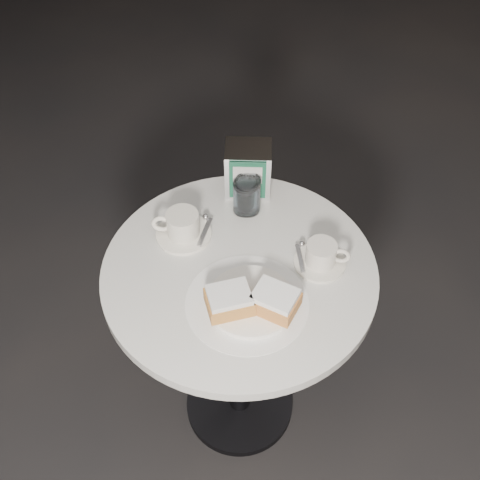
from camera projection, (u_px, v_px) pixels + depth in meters
name	position (u px, v px, depth m)	size (l,w,h in m)	color
ground	(240.00, 405.00, 2.07)	(7.00, 7.00, 0.00)	black
cafe_table	(239.00, 314.00, 1.66)	(0.70, 0.70, 0.74)	black
sugar_spill	(247.00, 303.00, 1.44)	(0.30, 0.30, 0.00)	white
beignet_plate	(252.00, 301.00, 1.42)	(0.24, 0.22, 0.07)	white
coffee_cup_left	(182.00, 226.00, 1.57)	(0.16, 0.16, 0.08)	white
coffee_cup_right	(321.00, 256.00, 1.51)	(0.14, 0.14, 0.07)	silver
water_glass_left	(244.00, 197.00, 1.62)	(0.07, 0.07, 0.10)	silver
water_glass_right	(248.00, 195.00, 1.62)	(0.08, 0.08, 0.11)	white
napkin_dispenser	(248.00, 169.00, 1.66)	(0.13, 0.11, 0.15)	silver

